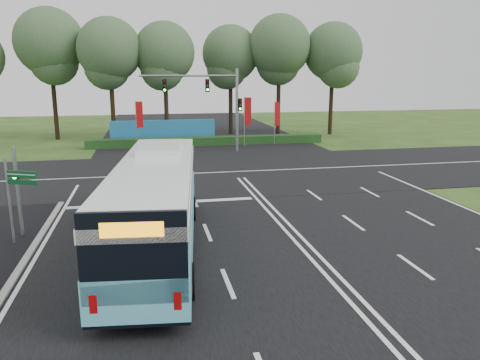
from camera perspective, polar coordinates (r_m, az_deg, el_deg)
name	(u,v)px	position (r m, az deg, el deg)	size (l,w,h in m)	color
ground	(282,228)	(20.57, 5.19, -5.88)	(120.00, 120.00, 0.00)	#264818
road_main	(282,228)	(20.56, 5.20, -5.83)	(20.00, 120.00, 0.04)	black
road_cross	(232,172)	(31.84, -0.95, 0.97)	(120.00, 14.00, 0.05)	black
kerb_strip	(16,275)	(17.52, -25.61, -10.37)	(0.25, 18.00, 0.12)	gray
city_bus	(157,203)	(17.74, -10.13, -2.84)	(4.07, 13.05, 3.68)	#61CAE2
pedestrian_signal	(17,189)	(20.92, -25.51, -0.96)	(0.34, 0.43, 3.75)	gray
street_sign	(15,190)	(19.92, -25.70, -1.12)	(1.25, 0.61, 3.46)	gray
banner_flag_left	(139,118)	(42.19, -12.24, 7.45)	(0.63, 0.15, 4.29)	gray
banner_flag_mid	(247,114)	(42.48, 0.86, 8.02)	(0.68, 0.10, 4.59)	gray
banner_flag_right	(277,116)	(44.02, 4.50, 7.75)	(0.60, 0.16, 4.09)	gray
traffic_light_gantry	(216,97)	(39.62, -2.96, 10.07)	(8.41, 0.28, 7.00)	gray
hedge	(208,141)	(43.95, -3.94, 4.75)	(22.00, 1.20, 0.80)	#143714
blue_hoarding	(163,132)	(46.00, -9.34, 5.86)	(10.00, 0.30, 2.20)	teal
eucalyptus_row	(172,50)	(49.52, -8.35, 15.43)	(41.83, 8.89, 12.92)	black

